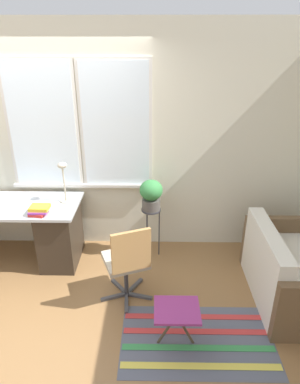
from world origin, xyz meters
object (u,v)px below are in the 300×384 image
object	(u,v)px
office_chair_swivel	(127,261)
book_stack	(39,210)
couch_loveseat	(289,274)
plant_stand	(151,216)
potted_plant	(151,194)
desk_lamp	(63,175)
folding_stool	(177,312)

from	to	relation	value
office_chair_swivel	book_stack	bearing A→B (deg)	-46.50
couch_loveseat	plant_stand	world-z (taller)	couch_loveseat
couch_loveseat	potted_plant	xyz separation A→B (m)	(-1.42, 0.73, 0.56)
potted_plant	book_stack	bearing A→B (deg)	-163.83
book_stack	couch_loveseat	distance (m)	2.70
couch_loveseat	potted_plant	distance (m)	1.69
book_stack	plant_stand	xyz separation A→B (m)	(1.20, 0.35, -0.25)
book_stack	office_chair_swivel	bearing A→B (deg)	-24.99
desk_lamp	plant_stand	distance (m)	1.12
couch_loveseat	book_stack	bearing A→B (deg)	81.79
desk_lamp	potted_plant	world-z (taller)	desk_lamp
book_stack	potted_plant	world-z (taller)	potted_plant
book_stack	folding_stool	bearing A→B (deg)	-35.03
plant_stand	desk_lamp	bearing A→B (deg)	-178.44
desk_lamp	potted_plant	distance (m)	1.02
office_chair_swivel	couch_loveseat	distance (m)	1.66
couch_loveseat	folding_stool	size ratio (longest dim) A/B	3.11
couch_loveseat	folding_stool	xyz separation A→B (m)	(-1.19, -0.63, 0.08)
potted_plant	office_chair_swivel	bearing A→B (deg)	-105.58
couch_loveseat	plant_stand	size ratio (longest dim) A/B	1.93
office_chair_swivel	plant_stand	size ratio (longest dim) A/B	1.40
desk_lamp	book_stack	distance (m)	0.47
office_chair_swivel	potted_plant	size ratio (longest dim) A/B	2.48
couch_loveseat	potted_plant	world-z (taller)	potted_plant
book_stack	couch_loveseat	bearing A→B (deg)	-8.21
desk_lamp	folding_stool	world-z (taller)	desk_lamp
office_chair_swivel	couch_loveseat	size ratio (longest dim) A/B	0.72
desk_lamp	couch_loveseat	size ratio (longest dim) A/B	0.38
couch_loveseat	folding_stool	world-z (taller)	couch_loveseat
book_stack	office_chair_swivel	xyz separation A→B (m)	(0.98, -0.46, -0.32)
desk_lamp	folding_stool	bearing A→B (deg)	-47.28
office_chair_swivel	couch_loveseat	world-z (taller)	office_chair_swivel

